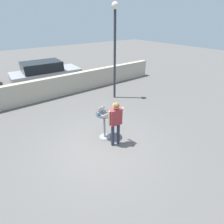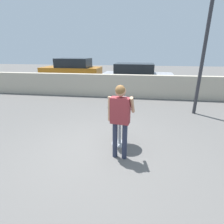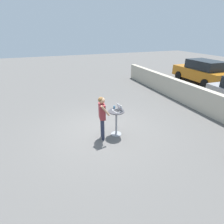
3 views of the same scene
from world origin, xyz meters
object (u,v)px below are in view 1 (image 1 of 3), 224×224
parked_car_near_street (45,73)px  standing_person (116,119)px  cafe_table (104,123)px  laptop (103,112)px  street_lamp (115,42)px  coffee_mug (99,114)px

parked_car_near_street → standing_person: bearing=-91.7°
cafe_table → laptop: size_ratio=2.75×
cafe_table → street_lamp: size_ratio=0.22×
laptop → standing_person: (0.07, -0.63, -0.01)m
coffee_mug → standing_person: (0.29, -0.58, -0.01)m
parked_car_near_street → laptop: bearing=-92.4°
laptop → parked_car_near_street: bearing=87.6°
street_lamp → standing_person: bearing=-127.1°
cafe_table → coffee_mug: (-0.22, 0.01, 0.43)m
cafe_table → coffee_mug: bearing=178.7°
laptop → coffee_mug: size_ratio=3.22×
cafe_table → coffee_mug: size_ratio=8.87×
standing_person → parked_car_near_street: standing_person is taller
laptop → street_lamp: (2.59, 2.69, 1.89)m
coffee_mug → cafe_table: bearing=-1.3°
coffee_mug → standing_person: size_ratio=0.07×
cafe_table → laptop: bearing=99.9°
street_lamp → coffee_mug: bearing=-135.6°
coffee_mug → street_lamp: bearing=44.4°
laptop → street_lamp: bearing=46.2°
cafe_table → coffee_mug: 0.48m
coffee_mug → parked_car_near_street: bearing=85.9°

